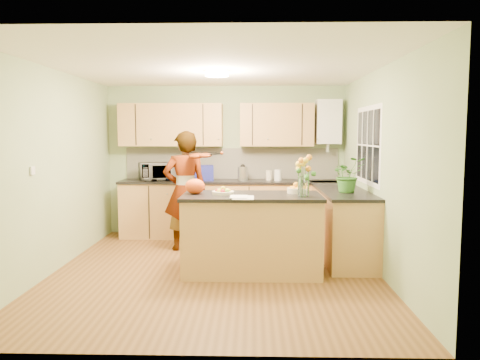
{
  "coord_description": "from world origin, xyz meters",
  "views": [
    {
      "loc": [
        0.45,
        -5.7,
        1.71
      ],
      "look_at": [
        0.29,
        0.5,
        1.09
      ],
      "focal_mm": 35.0,
      "sensor_mm": 36.0,
      "label": 1
    }
  ],
  "objects": [
    {
      "name": "floor",
      "position": [
        0.0,
        0.0,
        0.0
      ],
      "size": [
        4.5,
        4.5,
        0.0
      ],
      "primitive_type": "plane",
      "color": "brown",
      "rests_on": "ground"
    },
    {
      "name": "ceiling",
      "position": [
        0.0,
        0.0,
        2.5
      ],
      "size": [
        4.0,
        4.5,
        0.02
      ],
      "primitive_type": "cube",
      "color": "white",
      "rests_on": "wall_back"
    },
    {
      "name": "wall_back",
      "position": [
        0.0,
        2.25,
        1.25
      ],
      "size": [
        4.0,
        0.02,
        2.5
      ],
      "primitive_type": "cube",
      "color": "#8EA777",
      "rests_on": "floor"
    },
    {
      "name": "wall_front",
      "position": [
        0.0,
        -2.25,
        1.25
      ],
      "size": [
        4.0,
        0.02,
        2.5
      ],
      "primitive_type": "cube",
      "color": "#8EA777",
      "rests_on": "floor"
    },
    {
      "name": "wall_left",
      "position": [
        -2.0,
        0.0,
        1.25
      ],
      "size": [
        0.02,
        4.5,
        2.5
      ],
      "primitive_type": "cube",
      "color": "#8EA777",
      "rests_on": "floor"
    },
    {
      "name": "wall_right",
      "position": [
        2.0,
        0.0,
        1.25
      ],
      "size": [
        0.02,
        4.5,
        2.5
      ],
      "primitive_type": "cube",
      "color": "#8EA777",
      "rests_on": "floor"
    },
    {
      "name": "back_counter",
      "position": [
        0.1,
        1.95,
        0.47
      ],
      "size": [
        3.64,
        0.62,
        0.94
      ],
      "color": "#B48548",
      "rests_on": "floor"
    },
    {
      "name": "right_counter",
      "position": [
        1.7,
        0.85,
        0.47
      ],
      "size": [
        0.62,
        2.24,
        0.94
      ],
      "color": "#B48548",
      "rests_on": "floor"
    },
    {
      "name": "splashback",
      "position": [
        0.1,
        2.23,
        1.2
      ],
      "size": [
        3.6,
        0.02,
        0.52
      ],
      "primitive_type": "cube",
      "color": "silver",
      "rests_on": "back_counter"
    },
    {
      "name": "upper_cabinets",
      "position": [
        -0.18,
        2.08,
        1.85
      ],
      "size": [
        3.2,
        0.34,
        0.7
      ],
      "color": "#B48548",
      "rests_on": "wall_back"
    },
    {
      "name": "boiler",
      "position": [
        1.7,
        2.09,
        1.9
      ],
      "size": [
        0.4,
        0.3,
        0.86
      ],
      "color": "white",
      "rests_on": "wall_back"
    },
    {
      "name": "window_right",
      "position": [
        1.99,
        0.6,
        1.55
      ],
      "size": [
        0.01,
        1.3,
        1.05
      ],
      "color": "white",
      "rests_on": "wall_right"
    },
    {
      "name": "light_switch",
      "position": [
        -1.99,
        -0.6,
        1.3
      ],
      "size": [
        0.02,
        0.09,
        0.09
      ],
      "primitive_type": "cube",
      "color": "white",
      "rests_on": "wall_left"
    },
    {
      "name": "ceiling_lamp",
      "position": [
        0.0,
        0.3,
        2.46
      ],
      "size": [
        0.3,
        0.3,
        0.07
      ],
      "color": "#FFEABF",
      "rests_on": "ceiling"
    },
    {
      "name": "peninsula_island",
      "position": [
        0.45,
        -0.05,
        0.49
      ],
      "size": [
        1.69,
        0.86,
        0.97
      ],
      "color": "#B48548",
      "rests_on": "floor"
    },
    {
      "name": "fruit_dish",
      "position": [
        0.1,
        -0.05,
        1.01
      ],
      "size": [
        0.27,
        0.27,
        0.09
      ],
      "color": "beige",
      "rests_on": "peninsula_island"
    },
    {
      "name": "orange_bowl",
      "position": [
        1.0,
        0.1,
        1.02
      ],
      "size": [
        0.22,
        0.22,
        0.13
      ],
      "color": "beige",
      "rests_on": "peninsula_island"
    },
    {
      "name": "flower_vase",
      "position": [
        1.05,
        -0.23,
        1.32
      ],
      "size": [
        0.29,
        0.29,
        0.53
      ],
      "rotation": [
        0.0,
        0.0,
        -0.29
      ],
      "color": "silver",
      "rests_on": "peninsula_island"
    },
    {
      "name": "orange_bag",
      "position": [
        -0.25,
        0.0,
        1.06
      ],
      "size": [
        0.29,
        0.26,
        0.19
      ],
      "primitive_type": "ellipsoid",
      "rotation": [
        0.0,
        0.0,
        0.23
      ],
      "color": "#E44912",
      "rests_on": "peninsula_island"
    },
    {
      "name": "papers",
      "position": [
        0.35,
        -0.35,
        0.97
      ],
      "size": [
        0.25,
        0.34,
        0.01
      ],
      "primitive_type": "cube",
      "color": "silver",
      "rests_on": "peninsula_island"
    },
    {
      "name": "violinist",
      "position": [
        -0.53,
        1.07,
        0.87
      ],
      "size": [
        0.73,
        0.58,
        1.75
      ],
      "primitive_type": "imported",
      "rotation": [
        0.0,
        0.0,
        3.42
      ],
      "color": "tan",
      "rests_on": "floor"
    },
    {
      "name": "violin",
      "position": [
        -0.33,
        0.85,
        1.4
      ],
      "size": [
        0.66,
        0.57,
        0.17
      ],
      "primitive_type": null,
      "rotation": [
        0.17,
        0.0,
        -0.61
      ],
      "color": "#541905",
      "rests_on": "violinist"
    },
    {
      "name": "microwave",
      "position": [
        -1.13,
        1.92,
        1.09
      ],
      "size": [
        0.62,
        0.54,
        0.29
      ],
      "primitive_type": "imported",
      "rotation": [
        0.0,
        0.0,
        0.41
      ],
      "color": "white",
      "rests_on": "back_counter"
    },
    {
      "name": "blue_box",
      "position": [
        -0.35,
        1.97,
        1.06
      ],
      "size": [
        0.33,
        0.26,
        0.25
      ],
      "primitive_type": "cube",
      "rotation": [
        0.0,
        0.0,
        0.11
      ],
      "color": "navy",
      "rests_on": "back_counter"
    },
    {
      "name": "kettle",
      "position": [
        0.29,
        1.93,
        1.07
      ],
      "size": [
        0.17,
        0.17,
        0.31
      ],
      "rotation": [
        0.0,
        0.0,
        0.2
      ],
      "color": "#BCBBC0",
      "rests_on": "back_counter"
    },
    {
      "name": "jar_cream",
      "position": [
        0.72,
        1.98,
        1.02
      ],
      "size": [
        0.11,
        0.11,
        0.16
      ],
      "primitive_type": "cylinder",
      "rotation": [
        0.0,
        0.0,
        -0.04
      ],
      "color": "beige",
      "rests_on": "back_counter"
    },
    {
      "name": "jar_white",
      "position": [
        0.87,
        1.92,
        1.03
      ],
      "size": [
        0.13,
        0.13,
        0.18
      ],
      "primitive_type": "cylinder",
      "rotation": [
        0.0,
        0.0,
        0.16
      ],
      "color": "white",
      "rests_on": "back_counter"
    },
    {
      "name": "potted_plant",
      "position": [
        1.7,
        0.42,
        1.17
      ],
      "size": [
        0.5,
        0.46,
        0.46
      ],
      "primitive_type": "imported",
      "rotation": [
        0.0,
        0.0,
        0.26
      ],
      "color": "#336E24",
      "rests_on": "right_counter"
    }
  ]
}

